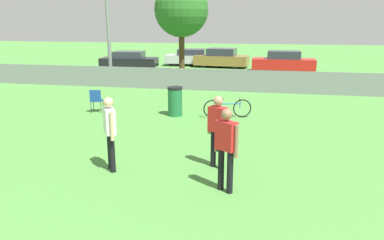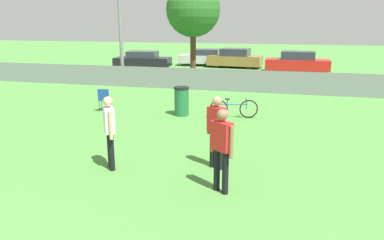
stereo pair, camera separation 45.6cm
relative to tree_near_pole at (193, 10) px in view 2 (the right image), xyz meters
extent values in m
cube|color=gray|center=(0.96, -2.36, -3.45)|extent=(25.89, 0.03, 1.10)
cylinder|color=#4C331E|center=(0.00, 0.00, -2.55)|extent=(0.32, 0.32, 2.91)
sphere|color=#286023|center=(0.00, 0.00, 0.03)|extent=(2.99, 2.99, 2.99)
cylinder|color=black|center=(1.30, -13.08, -3.55)|extent=(0.13, 0.13, 0.90)
cylinder|color=black|center=(1.44, -13.27, -3.55)|extent=(0.13, 0.13, 0.90)
cube|color=silver|center=(1.37, -13.18, -2.81)|extent=(0.42, 0.48, 0.59)
sphere|color=#D8AD8C|center=(1.37, -13.18, -2.37)|extent=(0.22, 0.22, 0.22)
cylinder|color=#D8AD8C|center=(1.23, -12.96, -2.87)|extent=(0.08, 0.08, 0.66)
cylinder|color=#D8AD8C|center=(1.51, -13.39, -2.87)|extent=(0.08, 0.08, 0.66)
cylinder|color=black|center=(3.67, -12.46, -3.55)|extent=(0.13, 0.13, 0.90)
cylinder|color=black|center=(3.88, -12.58, -3.55)|extent=(0.13, 0.13, 0.90)
cube|color=red|center=(3.78, -12.52, -2.81)|extent=(0.49, 0.40, 0.59)
sphere|color=tan|center=(3.78, -12.52, -2.37)|extent=(0.22, 0.22, 0.22)
cylinder|color=tan|center=(3.55, -12.40, -2.87)|extent=(0.08, 0.08, 0.66)
cylinder|color=tan|center=(4.00, -12.64, -2.87)|extent=(0.08, 0.08, 0.66)
cylinder|color=black|center=(4.02, -13.70, -3.55)|extent=(0.13, 0.13, 0.90)
cylinder|color=black|center=(4.22, -13.83, -3.55)|extent=(0.13, 0.13, 0.90)
cube|color=red|center=(4.12, -13.77, -2.81)|extent=(0.48, 0.42, 0.59)
sphere|color=#8C664C|center=(4.12, -13.77, -2.37)|extent=(0.22, 0.22, 0.22)
cylinder|color=#8C664C|center=(3.90, -13.63, -2.87)|extent=(0.08, 0.08, 0.66)
cylinder|color=#8C664C|center=(4.33, -13.91, -2.87)|extent=(0.08, 0.08, 0.66)
cylinder|color=#333338|center=(-1.44, -7.51, -3.79)|extent=(0.02, 0.02, 0.43)
cylinder|color=#333338|center=(-1.80, -7.59, -3.79)|extent=(0.02, 0.02, 0.43)
cylinder|color=#333338|center=(-1.35, -7.88, -3.79)|extent=(0.02, 0.02, 0.43)
cylinder|color=#333338|center=(-1.72, -7.96, -3.79)|extent=(0.02, 0.02, 0.43)
cube|color=navy|center=(-1.58, -7.74, -3.56)|extent=(0.51, 0.51, 0.03)
cube|color=navy|center=(-1.54, -7.93, -3.33)|extent=(0.42, 0.12, 0.43)
torus|color=black|center=(2.95, -7.79, -3.67)|extent=(0.66, 0.22, 0.67)
torus|color=black|center=(4.00, -7.50, -3.67)|extent=(0.66, 0.22, 0.67)
cylinder|color=#195999|center=(3.48, -7.65, -3.50)|extent=(0.97, 0.30, 0.04)
cylinder|color=#195999|center=(3.25, -7.71, -3.50)|extent=(0.03, 0.03, 0.35)
cylinder|color=#195999|center=(3.92, -7.52, -3.50)|extent=(0.03, 0.03, 0.31)
cube|color=black|center=(3.25, -7.71, -3.30)|extent=(0.17, 0.10, 0.04)
cylinder|color=black|center=(3.92, -7.52, -3.34)|extent=(0.14, 0.43, 0.03)
cylinder|color=#1E6638|center=(1.54, -7.72, -3.51)|extent=(0.53, 0.53, 0.99)
cylinder|color=black|center=(1.54, -7.72, -2.97)|extent=(0.56, 0.56, 0.08)
cylinder|color=black|center=(-3.96, 5.98, -3.67)|extent=(0.68, 0.25, 0.66)
cylinder|color=black|center=(-3.80, 4.48, -3.67)|extent=(0.68, 0.25, 0.66)
cylinder|color=black|center=(-6.45, 5.73, -3.67)|extent=(0.68, 0.25, 0.66)
cylinder|color=black|center=(-6.30, 4.22, -3.67)|extent=(0.68, 0.25, 0.66)
cube|color=black|center=(-5.13, 5.10, -3.47)|extent=(4.20, 2.14, 0.62)
cube|color=#2D333D|center=(-5.13, 5.10, -2.93)|extent=(2.25, 1.73, 0.47)
cylinder|color=black|center=(-0.03, 9.49, -3.68)|extent=(0.66, 0.24, 0.65)
cylinder|color=black|center=(0.14, 7.89, -3.68)|extent=(0.66, 0.24, 0.65)
cylinder|color=black|center=(-2.54, 9.24, -3.68)|extent=(0.66, 0.24, 0.65)
cylinder|color=black|center=(-2.38, 7.64, -3.68)|extent=(0.66, 0.24, 0.65)
cube|color=#B7B7BC|center=(-1.20, 8.57, -3.48)|extent=(4.24, 2.23, 0.61)
cube|color=#2D333D|center=(-1.20, 8.57, -2.94)|extent=(2.27, 1.82, 0.46)
cylinder|color=black|center=(2.61, 8.52, -3.70)|extent=(0.62, 0.23, 0.60)
cylinder|color=black|center=(2.47, 6.90, -3.70)|extent=(0.62, 0.23, 0.60)
cylinder|color=black|center=(0.14, 8.73, -3.70)|extent=(0.62, 0.23, 0.60)
cylinder|color=black|center=(0.00, 7.12, -3.70)|extent=(0.62, 0.23, 0.60)
cube|color=olive|center=(1.30, 7.82, -3.47)|extent=(4.15, 2.18, 0.72)
cube|color=#2D333D|center=(1.30, 7.82, -2.84)|extent=(2.22, 1.79, 0.54)
cylinder|color=black|center=(7.19, 6.60, -3.68)|extent=(0.65, 0.19, 0.64)
cylinder|color=black|center=(7.16, 5.13, -3.68)|extent=(0.65, 0.19, 0.64)
cylinder|color=black|center=(4.56, 6.65, -3.68)|extent=(0.65, 0.19, 0.64)
cylinder|color=black|center=(4.53, 5.18, -3.68)|extent=(0.65, 0.19, 0.64)
cube|color=red|center=(5.86, 5.89, -3.45)|extent=(4.27, 1.78, 0.72)
cube|color=#2D333D|center=(5.86, 5.89, -2.82)|extent=(2.23, 1.53, 0.54)
camera|label=1|loc=(4.88, -20.88, -0.61)|focal=35.00mm
camera|label=2|loc=(5.32, -20.77, -0.61)|focal=35.00mm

